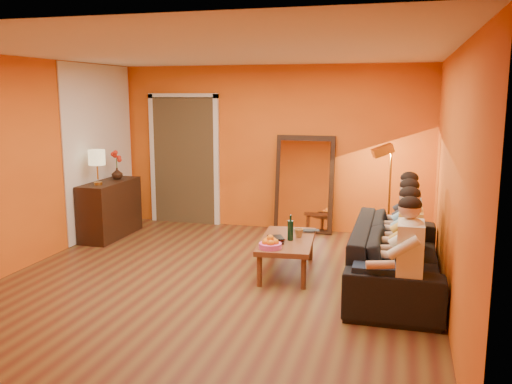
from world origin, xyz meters
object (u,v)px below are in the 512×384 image
(person_far_left, at_px, (409,261))
(person_mid_left, at_px, (409,245))
(mirror_frame, at_px, (304,184))
(table_lamp, at_px, (97,167))
(dog, at_px, (405,260))
(floor_lamp, at_px, (389,198))
(laptop, at_px, (307,232))
(person_far_right, at_px, (409,221))
(sofa, at_px, (396,255))
(wine_bottle, at_px, (290,228))
(vase, at_px, (117,173))
(tumbler, at_px, (299,233))
(coffee_table, at_px, (287,255))
(sideboard, at_px, (110,209))
(person_mid_right, at_px, (409,232))

(person_far_left, relative_size, person_mid_left, 1.00)
(mirror_frame, relative_size, table_lamp, 2.98)
(dog, distance_m, person_mid_left, 0.53)
(floor_lamp, xyz_separation_m, dog, (0.23, -1.57, -0.41))
(floor_lamp, bearing_deg, table_lamp, 175.47)
(laptop, bearing_deg, person_mid_left, -51.80)
(mirror_frame, xyz_separation_m, person_far_right, (1.58, -1.51, -0.15))
(floor_lamp, bearing_deg, sofa, -100.37)
(wine_bottle, height_order, vase, vase)
(tumbler, relative_size, laptop, 0.34)
(coffee_table, bearing_deg, person_mid_left, -28.08)
(sideboard, distance_m, person_mid_right, 4.48)
(floor_lamp, height_order, vase, floor_lamp)
(sofa, relative_size, vase, 13.84)
(person_mid_right, bearing_deg, table_lamp, 171.18)
(sofa, bearing_deg, mirror_frame, 33.90)
(tumbler, distance_m, vase, 3.29)
(person_mid_left, xyz_separation_m, person_far_right, (0.00, 1.10, 0.00))
(sideboard, xyz_separation_m, laptop, (3.13, -0.59, 0.01))
(person_far_right, bearing_deg, floor_lamp, 106.23)
(dog, relative_size, person_far_right, 0.52)
(coffee_table, height_order, person_mid_left, person_mid_left)
(person_far_left, height_order, person_mid_left, same)
(sofa, height_order, person_far_right, person_far_right)
(table_lamp, relative_size, person_mid_left, 0.42)
(tumbler, bearing_deg, person_far_right, 16.87)
(laptop, relative_size, vase, 1.86)
(person_far_left, bearing_deg, sofa, 97.41)
(coffee_table, height_order, laptop, laptop)
(person_mid_right, xyz_separation_m, laptop, (-1.24, 0.39, -0.18))
(person_far_left, height_order, tumbler, person_far_left)
(person_far_right, relative_size, tumbler, 10.91)
(laptop, bearing_deg, vase, 150.28)
(person_mid_left, height_order, wine_bottle, person_mid_left)
(person_mid_left, xyz_separation_m, tumbler, (-1.30, 0.71, -0.14))
(floor_lamp, xyz_separation_m, vase, (-4.11, -0.23, 0.22))
(mirror_frame, height_order, person_mid_left, mirror_frame)
(sofa, distance_m, person_mid_right, 0.30)
(floor_lamp, bearing_deg, vase, 167.92)
(sofa, xyz_separation_m, wine_bottle, (-1.24, 0.09, 0.22))
(mirror_frame, relative_size, sideboard, 1.29)
(floor_lamp, bearing_deg, person_far_left, -99.40)
(coffee_table, relative_size, laptop, 3.74)
(floor_lamp, xyz_separation_m, person_mid_right, (0.26, -1.46, -0.11))
(person_mid_left, height_order, tumbler, person_mid_left)
(mirror_frame, bearing_deg, dog, -54.39)
(tumbler, bearing_deg, floor_lamp, 51.59)
(sofa, height_order, tumbler, sofa)
(coffee_table, height_order, person_far_right, person_far_right)
(laptop, bearing_deg, tumbler, -119.30)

